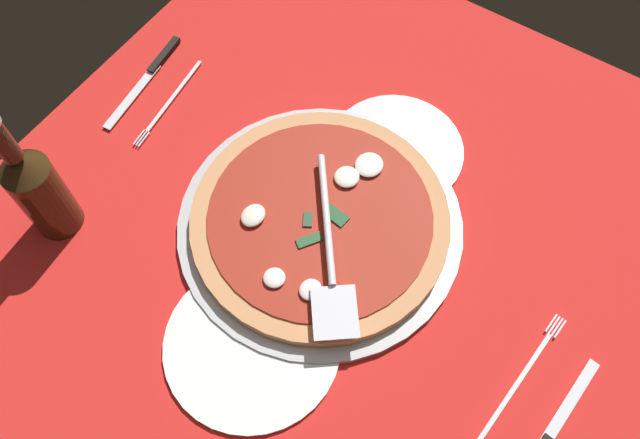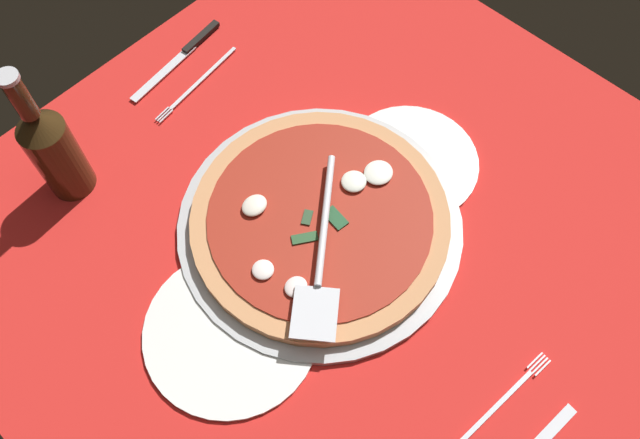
% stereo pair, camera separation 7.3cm
% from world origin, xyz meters
% --- Properties ---
extents(ground_plane, '(0.99, 0.99, 0.01)m').
position_xyz_m(ground_plane, '(0.00, 0.00, -0.00)').
color(ground_plane, red).
extents(checker_pattern, '(0.99, 0.99, 0.00)m').
position_xyz_m(checker_pattern, '(0.00, -0.00, 0.00)').
color(checker_pattern, silver).
rests_on(checker_pattern, ground_plane).
extents(pizza_pan, '(0.40, 0.40, 0.01)m').
position_xyz_m(pizza_pan, '(-0.02, 0.03, 0.01)').
color(pizza_pan, '#B2B6B9').
rests_on(pizza_pan, ground_plane).
extents(dinner_plate_left, '(0.23, 0.23, 0.01)m').
position_xyz_m(dinner_plate_left, '(-0.21, 0.01, 0.01)').
color(dinner_plate_left, white).
rests_on(dinner_plate_left, ground_plane).
extents(dinner_plate_right, '(0.20, 0.20, 0.01)m').
position_xyz_m(dinner_plate_right, '(0.15, 0.01, 0.01)').
color(dinner_plate_right, white).
rests_on(dinner_plate_right, ground_plane).
extents(pizza, '(0.36, 0.36, 0.03)m').
position_xyz_m(pizza, '(-0.02, 0.03, 0.02)').
color(pizza, tan).
rests_on(pizza, pizza_pan).
extents(pizza_server, '(0.23, 0.19, 0.01)m').
position_xyz_m(pizza_server, '(-0.06, -0.01, 0.05)').
color(pizza_server, silver).
rests_on(pizza_server, pizza).
extents(place_setting_far, '(0.21, 0.15, 0.01)m').
position_xyz_m(place_setting_far, '(0.04, 0.38, 0.00)').
color(place_setting_far, white).
rests_on(place_setting_far, ground_plane).
extents(beer_bottle, '(0.07, 0.07, 0.24)m').
position_xyz_m(beer_bottle, '(-0.22, 0.34, 0.09)').
color(beer_bottle, '#342310').
rests_on(beer_bottle, ground_plane).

